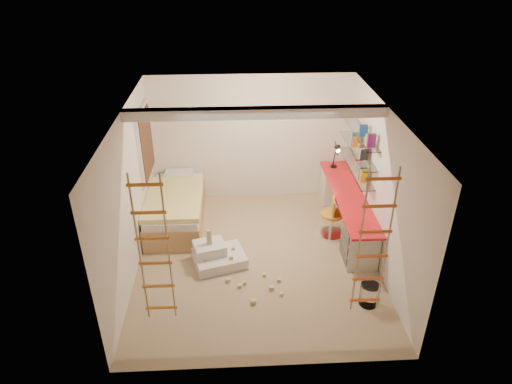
{
  "coord_description": "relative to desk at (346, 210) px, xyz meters",
  "views": [
    {
      "loc": [
        -0.35,
        -6.28,
        4.84
      ],
      "look_at": [
        0.0,
        0.3,
        1.15
      ],
      "focal_mm": 32.0,
      "sensor_mm": 36.0,
      "label": 1
    }
  ],
  "objects": [
    {
      "name": "ceiling_beam",
      "position": [
        -1.72,
        -0.56,
        2.12
      ],
      "size": [
        4.0,
        0.18,
        0.16
      ],
      "primitive_type": "cube",
      "color": "white",
      "rests_on": "ceiling"
    },
    {
      "name": "rope_ladder_right",
      "position": [
        -0.37,
        -2.61,
        1.11
      ],
      "size": [
        0.41,
        0.04,
        2.13
      ],
      "primitive_type": null,
      "color": "#E25726",
      "rests_on": "ceiling"
    },
    {
      "name": "window_blind",
      "position": [
        -3.65,
        0.64,
        1.15
      ],
      "size": [
        0.02,
        1.0,
        1.2
      ],
      "primitive_type": "cube",
      "color": "#4C2D1E",
      "rests_on": "window_frame"
    },
    {
      "name": "window_frame",
      "position": [
        -3.69,
        0.64,
        1.15
      ],
      "size": [
        0.06,
        1.15,
        1.35
      ],
      "primitive_type": "cube",
      "color": "white",
      "rests_on": "wall_left"
    },
    {
      "name": "desk",
      "position": [
        0.0,
        0.0,
        0.0
      ],
      "size": [
        0.56,
        2.8,
        0.75
      ],
      "color": "red",
      "rests_on": "floor"
    },
    {
      "name": "books",
      "position": [
        0.15,
        0.27,
        1.21
      ],
      "size": [
        0.14,
        0.7,
        0.92
      ],
      "color": "yellow",
      "rests_on": "shelves"
    },
    {
      "name": "bed",
      "position": [
        -3.2,
        0.36,
        -0.07
      ],
      "size": [
        1.02,
        2.0,
        0.69
      ],
      "color": "#AD7F51",
      "rests_on": "floor"
    },
    {
      "name": "rope_ladder_left",
      "position": [
        -3.07,
        -2.61,
        1.11
      ],
      "size": [
        0.41,
        0.04,
        2.13
      ],
      "primitive_type": null,
      "color": "orange",
      "rests_on": "ceiling"
    },
    {
      "name": "swivel_chair",
      "position": [
        -0.32,
        -0.23,
        -0.11
      ],
      "size": [
        0.54,
        0.54,
        0.79
      ],
      "color": "orange",
      "rests_on": "floor"
    },
    {
      "name": "toy_blocks",
      "position": [
        -2.03,
        -1.32,
        -0.22
      ],
      "size": [
        1.27,
        1.2,
        0.64
      ],
      "color": "#CCB284",
      "rests_on": "floor"
    },
    {
      "name": "shelves",
      "position": [
        0.15,
        0.27,
        1.1
      ],
      "size": [
        0.25,
        1.8,
        0.71
      ],
      "color": "white",
      "rests_on": "wall_right"
    },
    {
      "name": "waste_bin",
      "position": [
        -0.1,
        -2.05,
        -0.23
      ],
      "size": [
        0.28,
        0.28,
        0.35
      ],
      "primitive_type": "cylinder",
      "color": "white",
      "rests_on": "floor"
    },
    {
      "name": "floor",
      "position": [
        -1.72,
        -0.86,
        -0.4
      ],
      "size": [
        4.5,
        4.5,
        0.0
      ],
      "primitive_type": "plane",
      "color": "#9A8763",
      "rests_on": "ground"
    },
    {
      "name": "task_lamp",
      "position": [
        -0.05,
        0.96,
        0.73
      ],
      "size": [
        0.14,
        0.36,
        0.57
      ],
      "color": "black",
      "rests_on": "desk"
    },
    {
      "name": "play_platform",
      "position": [
        -2.4,
        -0.93,
        -0.26
      ],
      "size": [
        0.98,
        0.85,
        0.37
      ],
      "color": "silver",
      "rests_on": "floor"
    }
  ]
}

